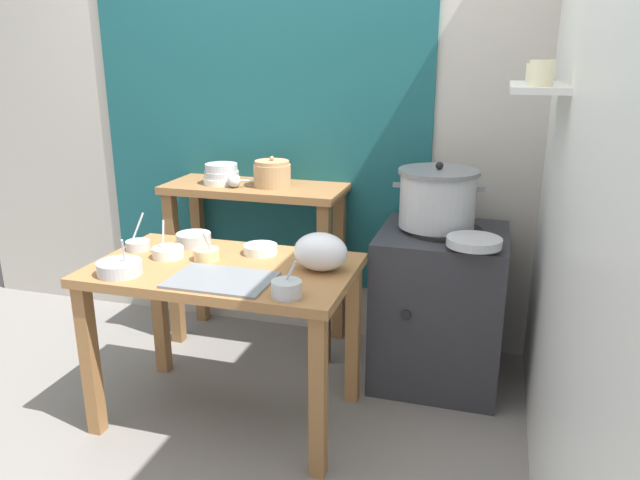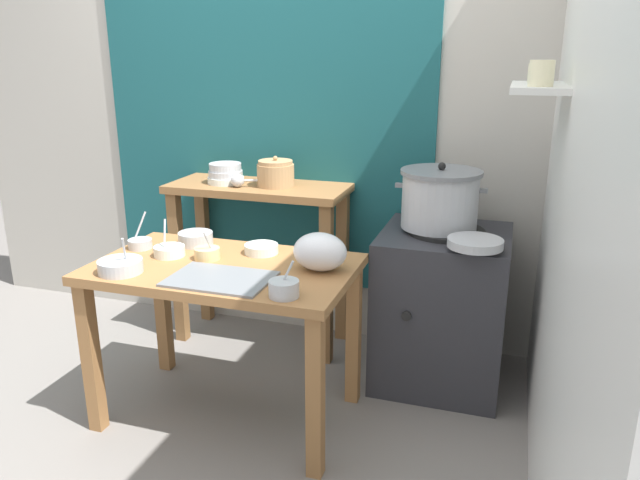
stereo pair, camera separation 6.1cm
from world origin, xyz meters
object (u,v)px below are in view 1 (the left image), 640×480
back_shelf_table (256,225)px  stove_block (439,305)px  steamer_pot (438,198)px  wide_pan (474,242)px  clay_pot (272,174)px  ladle (236,181)px  prep_bowl_2 (120,267)px  prep_bowl_3 (206,254)px  bowl_stack_enamel (222,174)px  prep_bowl_4 (138,244)px  prep_bowl_6 (194,239)px  prep_table (225,290)px  plastic_bag (320,252)px  prep_bowl_1 (168,252)px  prep_bowl_0 (261,249)px  prep_bowl_5 (286,288)px  serving_tray (221,280)px

back_shelf_table → stove_block: 1.06m
steamer_pot → wide_pan: steamer_pot is taller
stove_block → clay_pot: 1.09m
steamer_pot → ladle: steamer_pot is taller
ladle → prep_bowl_2: (-0.13, -0.88, -0.19)m
stove_block → prep_bowl_3: prep_bowl_3 is taller
prep_bowl_3 → stove_block: bearing=31.1°
stove_block → bowl_stack_enamel: bearing=174.4°
clay_pot → prep_bowl_4: 0.81m
back_shelf_table → steamer_pot: 1.01m
prep_bowl_3 → prep_bowl_6: size_ratio=0.84×
prep_table → prep_bowl_6: prep_bowl_6 is taller
ladle → plastic_bag: bearing=-43.5°
prep_table → prep_bowl_4: 0.49m
back_shelf_table → wide_pan: size_ratio=4.05×
prep_bowl_2 → prep_bowl_4: bearing=109.7°
prep_bowl_1 → prep_bowl_0: bearing=23.5°
stove_block → prep_bowl_6: bearing=-159.7°
ladle → prep_bowl_1: (-0.05, -0.64, -0.19)m
prep_bowl_3 → prep_bowl_1: bearing=-175.1°
prep_bowl_0 → prep_bowl_5: bearing=-57.7°
bowl_stack_enamel → prep_bowl_1: 0.74m
plastic_bag → prep_bowl_4: prep_bowl_4 is taller
ladle → prep_bowl_4: 0.65m
serving_tray → prep_bowl_4: 0.59m
clay_pot → ladle: bearing=-153.9°
prep_bowl_6 → prep_bowl_0: bearing=-3.7°
prep_table → clay_pot: clay_pot is taller
stove_block → plastic_bag: plastic_bag is taller
prep_table → prep_bowl_6: 0.35m
back_shelf_table → prep_bowl_1: (-0.12, -0.72, 0.07)m
wide_pan → prep_bowl_0: bearing=-168.2°
stove_block → bowl_stack_enamel: (-1.20, 0.12, 0.57)m
plastic_bag → prep_bowl_4: 0.87m
prep_bowl_0 → prep_bowl_3: (-0.19, -0.14, 0.01)m
plastic_bag → prep_bowl_0: bearing=157.8°
back_shelf_table → serving_tray: bearing=-75.9°
stove_block → prep_bowl_2: size_ratio=4.35×
prep_bowl_0 → prep_bowl_2: prep_bowl_2 is taller
prep_bowl_5 → serving_tray: bearing=165.2°
prep_bowl_0 → prep_bowl_4: size_ratio=0.90×
steamer_pot → prep_bowl_4: steamer_pot is taller
steamer_pot → prep_bowl_4: bearing=-156.5°
serving_tray → wide_pan: (0.93, 0.55, 0.07)m
stove_block → prep_bowl_0: (-0.76, -0.43, 0.36)m
steamer_pot → prep_bowl_1: steamer_pot is taller
clay_pot → ladle: 0.19m
clay_pot → prep_bowl_1: (-0.22, -0.72, -0.22)m
steamer_pot → prep_bowl_0: size_ratio=2.84×
plastic_bag → clay_pot: bearing=124.1°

